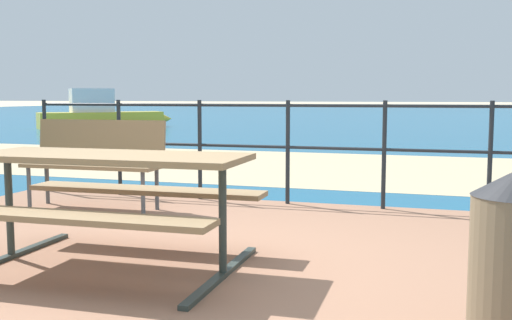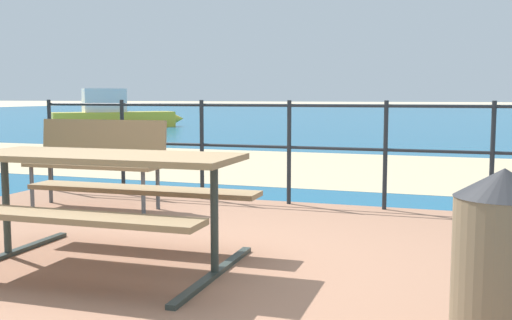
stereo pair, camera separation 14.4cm
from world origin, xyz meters
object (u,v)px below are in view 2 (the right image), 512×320
picnic_table (103,181)px  trash_bin (501,267)px  park_bench (98,155)px  boat_near (114,115)px

picnic_table → trash_bin: size_ratio=2.19×
park_bench → boat_near: 16.89m
picnic_table → park_bench: bearing=123.0°
trash_bin → park_bench: bearing=144.4°
picnic_table → park_bench: size_ratio=1.28×
park_bench → trash_bin: 4.45m
park_bench → trash_bin: bearing=-36.6°
trash_bin → boat_near: (-12.37, 17.04, -0.00)m
picnic_table → park_bench: (-1.24, 1.84, -0.04)m
park_bench → boat_near: boat_near is taller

